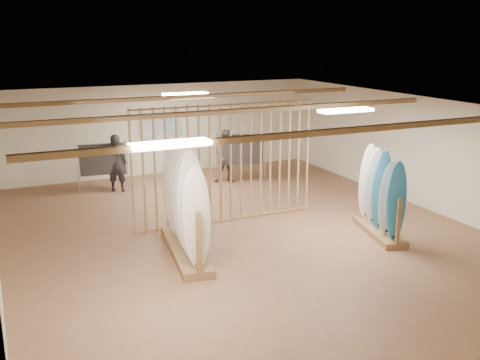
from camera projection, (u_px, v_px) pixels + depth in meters
name	position (u px, v px, depth m)	size (l,w,h in m)	color
floor	(240.00, 232.00, 12.59)	(12.00, 12.00, 0.00)	#8E6244
ceiling	(240.00, 107.00, 11.88)	(12.00, 12.00, 0.00)	gray
wall_back	(160.00, 129.00, 17.51)	(12.00, 12.00, 0.00)	white
wall_front	(441.00, 276.00, 6.96)	(12.00, 12.00, 0.00)	white
wall_right	(419.00, 152.00, 14.25)	(12.00, 12.00, 0.00)	white
ceiling_slats	(240.00, 111.00, 11.90)	(9.50, 6.12, 0.10)	olive
light_panels	(240.00, 110.00, 11.89)	(1.20, 0.35, 0.06)	white
bamboo_partition	(226.00, 164.00, 12.94)	(4.45, 0.05, 2.78)	tan
poster	(160.00, 123.00, 17.44)	(1.40, 0.03, 0.90)	#3979C7
rack_left	(185.00, 219.00, 11.14)	(0.98, 2.76, 2.18)	olive
rack_right	(380.00, 208.00, 12.27)	(0.97, 1.98, 1.82)	olive
clothing_rack_a	(102.00, 159.00, 15.55)	(1.32, 0.45, 1.41)	silver
clothing_rack_b	(241.00, 150.00, 16.62)	(1.35, 0.68, 1.49)	silver
shopper_a	(116.00, 159.00, 15.60)	(0.67, 0.46, 1.85)	black
shopper_b	(227.00, 153.00, 16.51)	(0.87, 0.68, 1.80)	#39352C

